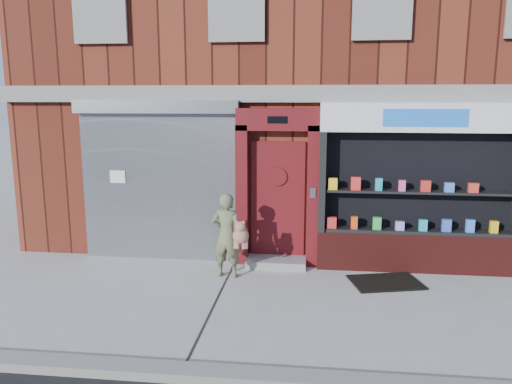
# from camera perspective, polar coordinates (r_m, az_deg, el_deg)

# --- Properties ---
(ground) EXTENTS (80.00, 80.00, 0.00)m
(ground) POSITION_cam_1_polar(r_m,az_deg,el_deg) (7.77, 6.99, -12.76)
(ground) COLOR #9E9E99
(ground) RESTS_ON ground
(curb) EXTENTS (60.00, 0.30, 0.12)m
(curb) POSITION_cam_1_polar(r_m,az_deg,el_deg) (5.83, 7.10, -20.70)
(curb) COLOR gray
(curb) RESTS_ON ground
(building) EXTENTS (12.00, 8.16, 8.00)m
(building) POSITION_cam_1_polar(r_m,az_deg,el_deg) (13.14, 7.30, 14.70)
(building) COLOR #4F1B12
(building) RESTS_ON ground
(shutter_bay) EXTENTS (3.10, 0.30, 3.04)m
(shutter_bay) POSITION_cam_1_polar(r_m,az_deg,el_deg) (9.60, -11.03, 2.38)
(shutter_bay) COLOR gray
(shutter_bay) RESTS_ON ground
(red_door_bay) EXTENTS (1.52, 0.58, 2.90)m
(red_door_bay) POSITION_cam_1_polar(r_m,az_deg,el_deg) (9.15, 2.46, 0.50)
(red_door_bay) COLOR #510D11
(red_door_bay) RESTS_ON ground
(pharmacy_bay) EXTENTS (3.50, 0.41, 3.00)m
(pharmacy_bay) POSITION_cam_1_polar(r_m,az_deg,el_deg) (9.28, 17.98, -0.41)
(pharmacy_bay) COLOR #541714
(pharmacy_bay) RESTS_ON ground
(woman) EXTENTS (0.69, 0.49, 1.49)m
(woman) POSITION_cam_1_polar(r_m,az_deg,el_deg) (8.64, -3.21, -4.94)
(woman) COLOR #666B46
(woman) RESTS_ON ground
(doormat) EXTENTS (1.31, 1.06, 0.03)m
(doormat) POSITION_cam_1_polar(r_m,az_deg,el_deg) (8.84, 14.60, -9.95)
(doormat) COLOR black
(doormat) RESTS_ON ground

